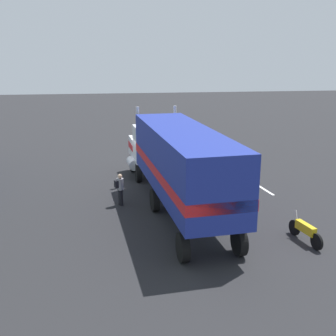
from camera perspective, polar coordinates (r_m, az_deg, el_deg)
ground_plane at (r=25.38m, az=-2.68°, el=-1.50°), size 120.00×120.00×0.00m
lane_stripe_near at (r=25.99m, az=5.00°, el=-1.13°), size 4.40×0.45×0.01m
lane_stripe_mid at (r=24.94m, az=11.92°, el=-2.11°), size 4.39×0.67×0.01m
semi_truck at (r=19.83m, az=1.13°, el=1.28°), size 14.32×3.93×4.50m
person_bystander at (r=20.84m, az=-6.66°, el=-2.79°), size 0.38×0.48×1.63m
motorcycle at (r=17.73m, az=18.42°, el=-8.24°), size 2.09×0.47×1.12m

